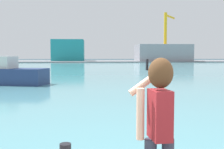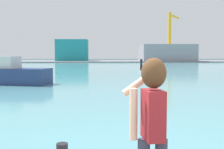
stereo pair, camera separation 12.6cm
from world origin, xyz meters
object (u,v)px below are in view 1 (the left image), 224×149
(person_photographer, at_px, (159,118))
(boat_moored, at_px, (9,74))
(port_crane, at_px, (166,32))
(warehouse_left, at_px, (68,50))
(warehouse_right, at_px, (162,53))

(person_photographer, bearing_deg, boat_moored, 15.62)
(port_crane, bearing_deg, person_photographer, -104.77)
(boat_moored, distance_m, port_crane, 75.89)
(boat_moored, relative_size, warehouse_left, 0.58)
(warehouse_left, relative_size, port_crane, 0.67)
(warehouse_left, bearing_deg, boat_moored, -88.07)
(warehouse_right, height_order, port_crane, port_crane)
(boat_moored, distance_m, warehouse_left, 73.69)
(person_photographer, height_order, boat_moored, person_photographer)
(warehouse_right, bearing_deg, boat_moored, -113.29)
(person_photographer, relative_size, warehouse_right, 0.10)
(boat_moored, height_order, warehouse_right, warehouse_right)
(boat_moored, bearing_deg, warehouse_left, 105.79)
(warehouse_right, relative_size, port_crane, 1.10)
(person_photographer, bearing_deg, warehouse_left, 0.17)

